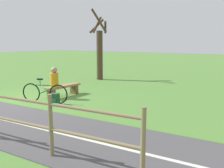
% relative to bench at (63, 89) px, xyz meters
% --- Properties ---
extents(ground_plane, '(80.00, 80.00, 0.00)m').
position_rel_bench_xyz_m(ground_plane, '(1.58, -0.51, -0.30)').
color(ground_plane, '#548438').
extents(paved_path, '(5.24, 36.09, 0.02)m').
position_rel_bench_xyz_m(paved_path, '(2.88, 3.49, -0.30)').
color(paved_path, '#4C494C').
rests_on(paved_path, ground_plane).
extents(path_centre_line, '(2.50, 31.92, 0.00)m').
position_rel_bench_xyz_m(path_centre_line, '(2.88, 3.49, -0.29)').
color(path_centre_line, silver).
rests_on(path_centre_line, paved_path).
extents(bench, '(1.62, 0.43, 0.44)m').
position_rel_bench_xyz_m(bench, '(0.00, 0.00, 0.00)').
color(bench, '#937047').
rests_on(bench, ground_plane).
extents(person_seated, '(0.32, 0.32, 0.76)m').
position_rel_bench_xyz_m(person_seated, '(0.43, -0.02, 0.49)').
color(person_seated, orange).
rests_on(person_seated, bench).
extents(bicycle, '(0.63, 1.66, 0.87)m').
position_rel_bench_xyz_m(bicycle, '(1.14, 0.24, 0.06)').
color(bicycle, black).
rests_on(bicycle, ground_plane).
extents(backpack, '(0.34, 0.35, 0.40)m').
position_rel_bench_xyz_m(backpack, '(1.14, 0.73, -0.11)').
color(backpack, '#1E4C2D').
rests_on(backpack, ground_plane).
extents(tree_far_left, '(1.22, 1.22, 3.88)m').
position_rel_bench_xyz_m(tree_far_left, '(-4.30, -1.43, 1.34)').
color(tree_far_left, '#473323').
rests_on(tree_far_left, ground_plane).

